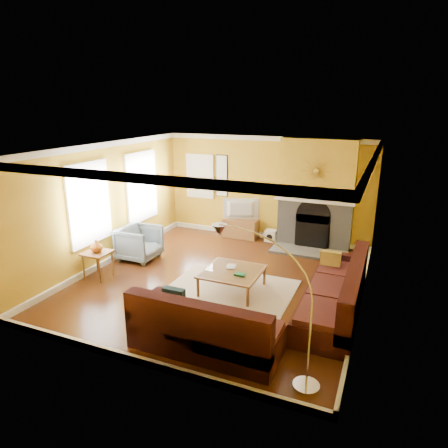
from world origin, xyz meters
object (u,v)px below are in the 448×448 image
at_px(sectional_sofa, 265,287).
at_px(armchair, 139,243).
at_px(coffee_table, 232,281).
at_px(media_console, 241,228).
at_px(side_table, 98,265).
at_px(arc_lamp, 267,309).

height_order(sectional_sofa, armchair, sectional_sofa).
height_order(coffee_table, media_console, media_console).
distance_m(armchair, side_table, 1.22).
bearing_deg(coffee_table, armchair, 164.93).
distance_m(media_console, armchair, 2.89).
xyz_separation_m(coffee_table, media_console, (-1.00, 3.10, 0.04)).
relative_size(coffee_table, side_table, 1.94).
height_order(sectional_sofa, media_console, sectional_sofa).
bearing_deg(side_table, coffee_table, 10.12).
xyz_separation_m(sectional_sofa, media_console, (-1.80, 3.60, -0.20)).
xyz_separation_m(sectional_sofa, side_table, (-3.60, 0.00, -0.17)).
bearing_deg(arc_lamp, sectional_sofa, 107.81).
distance_m(sectional_sofa, media_console, 4.03).
xyz_separation_m(coffee_table, arc_lamp, (1.35, -2.20, 0.81)).
bearing_deg(media_console, armchair, -123.69).
relative_size(sectional_sofa, side_table, 6.57).
relative_size(side_table, arc_lamp, 0.28).
relative_size(media_console, armchair, 1.07).
relative_size(sectional_sofa, armchair, 4.30).
bearing_deg(side_table, media_console, 63.43).
height_order(media_console, side_table, side_table).
bearing_deg(armchair, arc_lamp, -126.31).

